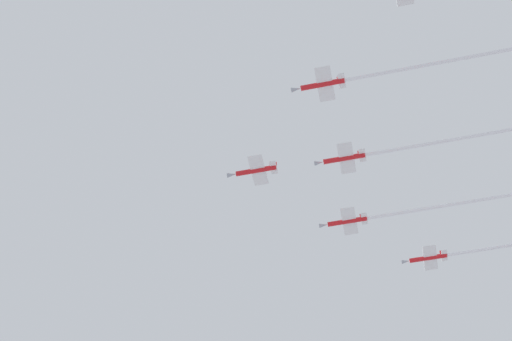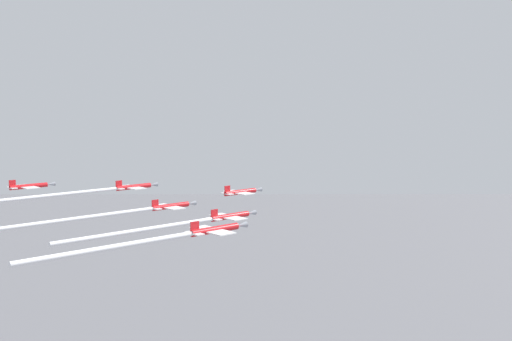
% 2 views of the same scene
% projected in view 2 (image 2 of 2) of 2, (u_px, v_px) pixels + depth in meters
% --- Properties ---
extents(jet_lead, '(10.66, 8.22, 2.24)m').
position_uv_depth(jet_lead, '(241.00, 192.00, 146.63)').
color(jet_lead, red).
extents(jet_port_inner, '(40.93, 18.08, 2.24)m').
position_uv_depth(jet_port_inner, '(89.00, 191.00, 140.59)').
color(jet_port_inner, red).
extents(jet_starboard_inner, '(38.76, 17.22, 2.24)m').
position_uv_depth(jet_starboard_inner, '(187.00, 223.00, 116.47)').
color(jet_starboard_inner, red).
extents(jet_port_outer, '(39.21, 17.40, 2.24)m').
position_uv_depth(jet_port_outer, '(127.00, 212.00, 127.73)').
color(jet_port_outer, red).
extents(jet_starboard_outer, '(10.66, 8.22, 2.24)m').
position_uv_depth(jet_starboard_outer, '(30.00, 186.00, 149.22)').
color(jet_starboard_outer, red).
extents(jet_center_rear, '(34.79, 15.65, 2.24)m').
position_uv_depth(jet_center_rear, '(170.00, 237.00, 93.71)').
color(jet_center_rear, red).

